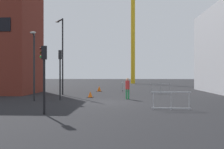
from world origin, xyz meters
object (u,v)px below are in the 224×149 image
(traffic_light_verge, at_px, (44,68))
(traffic_cone_orange, at_px, (90,95))
(pedestrian_walking, at_px, (128,87))
(streetlamp_short, at_px, (34,60))
(construction_crane, at_px, (133,1))
(traffic_light_island, at_px, (60,67))
(streetlamp_tall, at_px, (62,50))
(traffic_cone_striped, at_px, (99,89))

(traffic_light_verge, distance_m, traffic_cone_orange, 9.39)
(traffic_light_verge, bearing_deg, pedestrian_walking, 60.01)
(streetlamp_short, distance_m, traffic_light_verge, 6.55)
(construction_crane, xyz_separation_m, traffic_light_island, (-7.12, -33.13, -14.94))
(traffic_light_verge, bearing_deg, streetlamp_tall, 100.05)
(pedestrian_walking, height_order, traffic_cone_orange, pedestrian_walking)
(streetlamp_short, bearing_deg, traffic_light_island, 24.91)
(traffic_cone_orange, bearing_deg, streetlamp_short, -141.00)
(traffic_light_island, bearing_deg, streetlamp_short, -155.09)
(construction_crane, distance_m, streetlamp_tall, 32.03)
(construction_crane, relative_size, traffic_light_island, 7.14)
(traffic_cone_striped, distance_m, traffic_cone_orange, 7.37)
(streetlamp_short, height_order, traffic_cone_striped, streetlamp_short)
(streetlamp_tall, xyz_separation_m, traffic_light_island, (1.16, -5.13, -1.79))
(traffic_light_verge, bearing_deg, traffic_cone_orange, 82.64)
(construction_crane, xyz_separation_m, traffic_cone_striped, (-4.96, -23.43, -17.31))
(streetlamp_tall, relative_size, traffic_light_island, 1.93)
(streetlamp_tall, height_order, traffic_light_island, streetlamp_tall)
(construction_crane, relative_size, streetlamp_tall, 3.71)
(traffic_light_island, height_order, traffic_cone_striped, traffic_light_island)
(traffic_cone_striped, height_order, traffic_cone_orange, traffic_cone_striped)
(pedestrian_walking, xyz_separation_m, traffic_cone_orange, (-3.29, 1.34, -0.77))
(streetlamp_tall, relative_size, pedestrian_walking, 4.35)
(traffic_light_verge, distance_m, traffic_light_island, 6.80)
(traffic_light_island, bearing_deg, traffic_cone_orange, 47.88)
(streetlamp_short, xyz_separation_m, traffic_cone_orange, (3.92, 3.17, -2.93))
(traffic_light_island, height_order, pedestrian_walking, traffic_light_island)
(construction_crane, distance_m, traffic_cone_striped, 29.55)
(streetlamp_short, xyz_separation_m, traffic_cone_striped, (3.96, 10.54, -2.88))
(pedestrian_walking, bearing_deg, traffic_cone_striped, 110.40)
(construction_crane, xyz_separation_m, streetlamp_tall, (-8.28, -28.00, -13.15))
(traffic_light_verge, height_order, pedestrian_walking, traffic_light_verge)
(traffic_cone_orange, bearing_deg, traffic_light_verge, -97.36)
(construction_crane, distance_m, streetlamp_short, 37.97)
(traffic_light_verge, height_order, traffic_cone_striped, traffic_light_verge)
(traffic_light_verge, bearing_deg, streetlamp_short, 114.99)
(pedestrian_walking, height_order, traffic_cone_striped, pedestrian_walking)
(streetlamp_tall, height_order, streetlamp_short, streetlamp_tall)
(streetlamp_tall, relative_size, traffic_cone_orange, 13.70)
(traffic_light_verge, relative_size, traffic_light_island, 0.89)
(pedestrian_walking, bearing_deg, construction_crane, 86.93)
(traffic_light_island, relative_size, traffic_cone_orange, 7.11)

